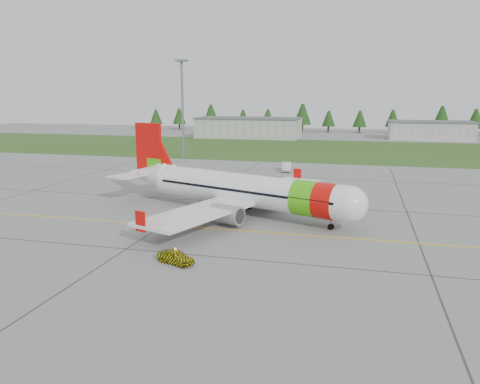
# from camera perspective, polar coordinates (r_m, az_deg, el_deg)

# --- Properties ---
(ground) EXTENTS (320.00, 320.00, 0.00)m
(ground) POSITION_cam_1_polar(r_m,az_deg,el_deg) (37.95, 7.03, -8.72)
(ground) COLOR gray
(ground) RESTS_ON ground
(aircraft) EXTENTS (30.99, 29.45, 9.78)m
(aircraft) POSITION_cam_1_polar(r_m,az_deg,el_deg) (52.30, 0.11, 0.27)
(aircraft) COLOR white
(aircraft) RESTS_ON ground
(follow_me_car) EXTENTS (1.51, 1.63, 3.27)m
(follow_me_car) POSITION_cam_1_polar(r_m,az_deg,el_deg) (37.63, -7.90, -6.28)
(follow_me_car) COLOR #D4D10B
(follow_me_car) RESTS_ON ground
(service_van) EXTENTS (1.83, 1.75, 4.67)m
(service_van) POSITION_cam_1_polar(r_m,az_deg,el_deg) (83.28, 5.71, 4.15)
(service_van) COLOR silver
(service_van) RESTS_ON ground
(grass_strip) EXTENTS (320.00, 50.00, 0.03)m
(grass_strip) POSITION_cam_1_polar(r_m,az_deg,el_deg) (118.14, 12.21, 5.03)
(grass_strip) COLOR #30561E
(grass_strip) RESTS_ON ground
(taxi_guideline) EXTENTS (120.00, 0.25, 0.02)m
(taxi_guideline) POSITION_cam_1_polar(r_m,az_deg,el_deg) (45.49, 8.34, -5.26)
(taxi_guideline) COLOR gold
(taxi_guideline) RESTS_ON ground
(hangar_west) EXTENTS (32.00, 14.00, 6.00)m
(hangar_west) POSITION_cam_1_polar(r_m,az_deg,el_deg) (149.67, 1.07, 7.79)
(hangar_west) COLOR #A8A8A3
(hangar_west) RESTS_ON ground
(hangar_east) EXTENTS (24.00, 12.00, 5.20)m
(hangar_east) POSITION_cam_1_polar(r_m,az_deg,el_deg) (155.08, 22.14, 6.92)
(hangar_east) COLOR #A8A8A3
(hangar_east) RESTS_ON ground
(floodlight_mast) EXTENTS (0.50, 0.50, 20.00)m
(floodlight_mast) POSITION_cam_1_polar(r_m,az_deg,el_deg) (100.19, -7.01, 9.79)
(floodlight_mast) COLOR slate
(floodlight_mast) RESTS_ON ground
(treeline) EXTENTS (160.00, 8.00, 10.00)m
(treeline) POSITION_cam_1_polar(r_m,az_deg,el_deg) (173.57, 13.06, 8.69)
(treeline) COLOR #1C3F14
(treeline) RESTS_ON ground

